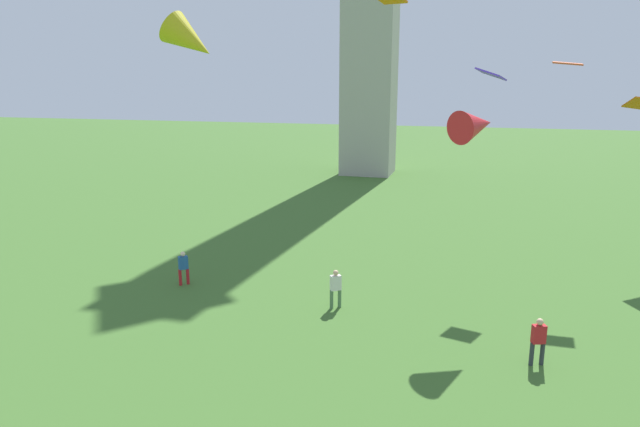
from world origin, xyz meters
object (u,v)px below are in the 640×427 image
Objects in this scene: kite_flying_7 at (190,40)px; kite_flying_2 at (491,74)px; kite_flying_0 at (638,103)px; person_2 at (183,266)px; kite_flying_3 at (568,63)px; kite_flying_5 at (476,125)px; person_3 at (336,287)px; person_0 at (538,339)px.

kite_flying_2 is at bearing -44.70° from kite_flying_7.
person_2 is at bearing 170.10° from kite_flying_0.
kite_flying_3 is 7.79m from kite_flying_5.
kite_flying_5 is at bearing 142.39° from person_2.
person_3 is 15.67m from kite_flying_3.
kite_flying_2 is at bearing 17.49° from kite_flying_3.
kite_flying_3 is (17.42, 7.04, 9.59)m from person_2.
kite_flying_5 is at bearing -166.78° from kite_flying_0.
person_3 is 12.98m from kite_flying_2.
kite_flying_7 reaches higher than person_0.
kite_flying_2 is 14.80m from kite_flying_7.
kite_flying_0 is at bearing 58.39° from kite_flying_2.
kite_flying_3 is 18.04m from kite_flying_7.
person_3 is 1.20× the size of kite_flying_3.
person_0 is 16.49m from kite_flying_7.
kite_flying_7 is at bearing -108.08° from kite_flying_2.
kite_flying_0 reaches higher than person_3.
person_2 is (-15.86, 3.94, -0.04)m from person_0.
kite_flying_5 is (5.47, 1.81, 6.97)m from person_3.
person_2 is at bearing 42.42° from kite_flying_5.
kite_flying_3 reaches higher than person_0.
kite_flying_7 is at bearing -178.57° from kite_flying_0.
person_2 is 11.28m from kite_flying_7.
kite_flying_3 reaches higher than kite_flying_5.
kite_flying_2 is (-7.68, -4.19, 1.48)m from kite_flying_0.
person_3 is at bearing -176.30° from kite_flying_0.
kite_flying_0 is (21.54, 10.41, 7.61)m from person_2.
kite_flying_7 is at bearing 40.99° from kite_flying_3.
kite_flying_5 is at bearing -66.40° from kite_flying_2.
kite_flying_0 is at bearing -92.79° from kite_flying_5.
kite_flying_5 is (-0.57, -5.27, -2.08)m from kite_flying_2.
person_0 is 0.75× the size of kite_flying_7.
kite_flying_0 is (5.68, 14.34, 7.57)m from person_0.
kite_flying_2 is at bearing -167.48° from person_3.
kite_flying_0 is at bearing 164.06° from person_2.
person_2 is 15.06m from kite_flying_5.
kite_flying_5 is 11.81m from kite_flying_7.
kite_flying_2 is 1.09× the size of kite_flying_3.
kite_flying_5 is (-4.13, -6.08, -2.58)m from kite_flying_3.
kite_flying_7 reaches higher than kite_flying_3.
person_3 is 1.10× the size of kite_flying_2.
kite_flying_7 is at bearing 157.89° from person_0.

